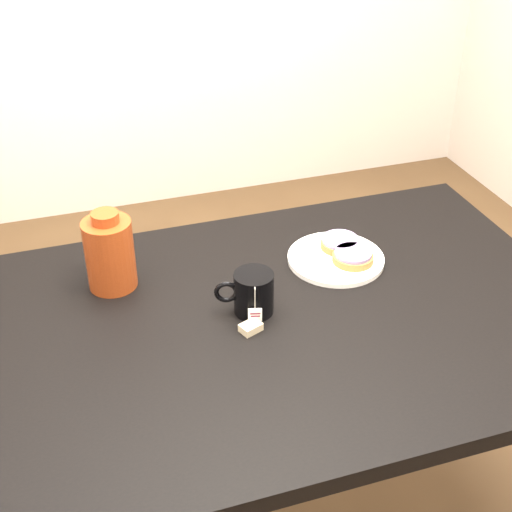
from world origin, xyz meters
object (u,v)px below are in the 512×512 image
at_px(bagel_front, 353,256).
at_px(bagel_back, 340,243).
at_px(table, 273,346).
at_px(mug, 253,293).
at_px(plate, 336,258).
at_px(bagel_package, 110,253).
at_px(teabag_pouch, 251,327).

bearing_deg(bagel_front, bagel_back, 93.78).
distance_m(bagel_back, bagel_front, 0.07).
xyz_separation_m(table, bagel_back, (0.25, 0.20, 0.11)).
bearing_deg(bagel_front, mug, -160.99).
relative_size(plate, bagel_back, 2.03).
bearing_deg(bagel_back, table, -140.94).
distance_m(table, bagel_back, 0.34).
height_order(table, mug, mug).
bearing_deg(bagel_front, bagel_package, 170.05).
bearing_deg(mug, bagel_front, 34.01).
bearing_deg(mug, bagel_package, 159.57).
height_order(table, bagel_front, bagel_front).
height_order(table, bagel_package, bagel_package).
bearing_deg(plate, table, -143.32).
xyz_separation_m(plate, bagel_package, (-0.54, 0.07, 0.08)).
distance_m(plate, mug, 0.29).
bearing_deg(bagel_back, bagel_front, -86.22).
bearing_deg(teabag_pouch, bagel_package, 133.86).
height_order(teabag_pouch, bagel_package, bagel_package).
distance_m(bagel_front, mug, 0.30).
height_order(plate, bagel_back, bagel_back).
relative_size(plate, teabag_pouch, 5.26).
xyz_separation_m(bagel_back, bagel_package, (-0.56, 0.03, 0.06)).
xyz_separation_m(plate, bagel_back, (0.03, 0.04, 0.02)).
xyz_separation_m(mug, teabag_pouch, (-0.03, -0.07, -0.04)).
bearing_deg(table, teabag_pouch, -153.54).
xyz_separation_m(table, plate, (0.22, 0.16, 0.09)).
distance_m(bagel_back, bagel_package, 0.57).
bearing_deg(table, bagel_back, 39.06).
relative_size(table, bagel_back, 11.98).
distance_m(bagel_back, mug, 0.33).
xyz_separation_m(table, bagel_package, (-0.32, 0.23, 0.17)).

